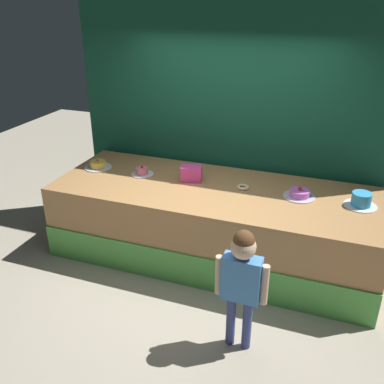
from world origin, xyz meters
name	(u,v)px	position (x,y,z in m)	size (l,w,h in m)	color
ground_plane	(193,286)	(0.00, 0.00, 0.00)	(12.00, 12.00, 0.00)	#ADA38E
stage_platform	(213,222)	(0.00, 0.68, 0.44)	(3.69, 1.39, 0.88)	#B27F4C
curtain_backdrop	(234,116)	(0.00, 1.47, 1.52)	(4.09, 0.08, 3.03)	#144C38
child_figure	(242,275)	(0.66, -0.65, 0.77)	(0.46, 0.21, 1.19)	#3F4C8C
pink_box	(191,174)	(-0.31, 0.80, 0.97)	(0.24, 0.15, 0.18)	#E4439F
donut	(243,187)	(0.31, 0.80, 0.90)	(0.14, 0.14, 0.03)	beige
cake_far_left	(98,165)	(-1.57, 0.78, 0.92)	(0.34, 0.34, 0.11)	silver
cake_center_left	(142,172)	(-0.94, 0.77, 0.91)	(0.27, 0.27, 0.12)	silver
cake_center_right	(299,194)	(0.94, 0.79, 0.91)	(0.35, 0.35, 0.12)	silver
cake_far_right	(361,200)	(1.57, 0.79, 0.95)	(0.34, 0.34, 0.15)	white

